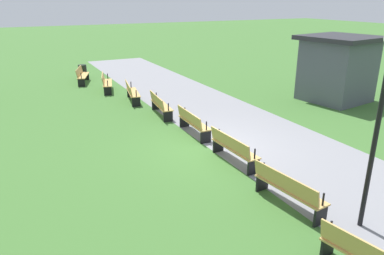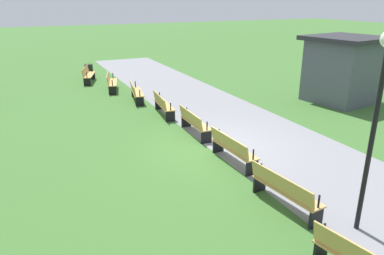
{
  "view_description": "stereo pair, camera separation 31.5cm",
  "coord_description": "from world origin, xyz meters",
  "px_view_note": "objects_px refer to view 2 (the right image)",
  "views": [
    {
      "loc": [
        9.6,
        -5.59,
        4.62
      ],
      "look_at": [
        0.0,
        -0.78,
        0.8
      ],
      "focal_mm": 34.23,
      "sensor_mm": 36.0,
      "label": 1
    },
    {
      "loc": [
        9.74,
        -5.3,
        4.62
      ],
      "look_at": [
        0.0,
        -0.78,
        0.8
      ],
      "focal_mm": 34.23,
      "sensor_mm": 36.0,
      "label": 2
    }
  ],
  "objects_px": {
    "bench_0": "(88,74)",
    "kiosk": "(343,69)",
    "bench_6": "(284,190)",
    "bench_4": "(194,122)",
    "bench_3": "(163,104)",
    "bench_5": "(232,148)",
    "trash_bin": "(89,71)",
    "bench_2": "(136,91)",
    "lamp_post": "(379,99)",
    "bench_1": "(111,82)"
  },
  "relations": [
    {
      "from": "bench_2",
      "to": "lamp_post",
      "type": "height_order",
      "value": "lamp_post"
    },
    {
      "from": "kiosk",
      "to": "bench_5",
      "type": "bearing_deg",
      "value": -73.41
    },
    {
      "from": "bench_1",
      "to": "bench_5",
      "type": "relative_size",
      "value": 1.02
    },
    {
      "from": "bench_0",
      "to": "bench_6",
      "type": "height_order",
      "value": "same"
    },
    {
      "from": "bench_0",
      "to": "bench_4",
      "type": "xyz_separation_m",
      "value": [
        10.3,
        1.88,
        0.0
      ]
    },
    {
      "from": "bench_0",
      "to": "bench_3",
      "type": "relative_size",
      "value": 1.01
    },
    {
      "from": "bench_1",
      "to": "bench_6",
      "type": "distance_m",
      "value": 13.06
    },
    {
      "from": "bench_0",
      "to": "bench_2",
      "type": "height_order",
      "value": "same"
    },
    {
      "from": "bench_6",
      "to": "kiosk",
      "type": "distance_m",
      "value": 10.59
    },
    {
      "from": "bench_1",
      "to": "bench_4",
      "type": "height_order",
      "value": "same"
    },
    {
      "from": "bench_3",
      "to": "bench_6",
      "type": "distance_m",
      "value": 7.86
    },
    {
      "from": "bench_4",
      "to": "trash_bin",
      "type": "distance_m",
      "value": 11.79
    },
    {
      "from": "bench_2",
      "to": "trash_bin",
      "type": "bearing_deg",
      "value": -160.75
    },
    {
      "from": "bench_0",
      "to": "bench_3",
      "type": "height_order",
      "value": "same"
    },
    {
      "from": "bench_3",
      "to": "bench_0",
      "type": "bearing_deg",
      "value": -161.39
    },
    {
      "from": "bench_6",
      "to": "lamp_post",
      "type": "bearing_deg",
      "value": 29.67
    },
    {
      "from": "bench_4",
      "to": "bench_5",
      "type": "height_order",
      "value": "same"
    },
    {
      "from": "bench_3",
      "to": "trash_bin",
      "type": "height_order",
      "value": "bench_3"
    },
    {
      "from": "bench_5",
      "to": "lamp_post",
      "type": "xyz_separation_m",
      "value": [
        3.91,
        0.74,
        2.36
      ]
    },
    {
      "from": "bench_6",
      "to": "bench_2",
      "type": "bearing_deg",
      "value": 175.85
    },
    {
      "from": "bench_1",
      "to": "kiosk",
      "type": "bearing_deg",
      "value": 69.15
    },
    {
      "from": "bench_0",
      "to": "kiosk",
      "type": "relative_size",
      "value": 0.56
    },
    {
      "from": "bench_0",
      "to": "bench_5",
      "type": "height_order",
      "value": "same"
    },
    {
      "from": "bench_1",
      "to": "bench_5",
      "type": "distance_m",
      "value": 10.47
    },
    {
      "from": "bench_6",
      "to": "kiosk",
      "type": "bearing_deg",
      "value": 121.51
    },
    {
      "from": "bench_3",
      "to": "lamp_post",
      "type": "relative_size",
      "value": 0.48
    },
    {
      "from": "bench_1",
      "to": "bench_3",
      "type": "height_order",
      "value": "same"
    },
    {
      "from": "bench_0",
      "to": "bench_2",
      "type": "relative_size",
      "value": 1.0
    },
    {
      "from": "bench_2",
      "to": "kiosk",
      "type": "height_order",
      "value": "kiosk"
    },
    {
      "from": "bench_4",
      "to": "bench_5",
      "type": "relative_size",
      "value": 1.0
    },
    {
      "from": "bench_2",
      "to": "trash_bin",
      "type": "distance_m",
      "value": 6.55
    },
    {
      "from": "bench_5",
      "to": "trash_bin",
      "type": "relative_size",
      "value": 2.37
    },
    {
      "from": "bench_5",
      "to": "bench_3",
      "type": "bearing_deg",
      "value": 179.99
    },
    {
      "from": "bench_0",
      "to": "bench_1",
      "type": "xyz_separation_m",
      "value": [
        2.52,
        0.75,
        0.0
      ]
    },
    {
      "from": "bench_3",
      "to": "bench_5",
      "type": "bearing_deg",
      "value": 8.28
    },
    {
      "from": "bench_1",
      "to": "trash_bin",
      "type": "xyz_separation_m",
      "value": [
        -3.91,
        -0.45,
        -0.07
      ]
    },
    {
      "from": "bench_0",
      "to": "bench_2",
      "type": "bearing_deg",
      "value": 33.11
    },
    {
      "from": "kiosk",
      "to": "bench_0",
      "type": "bearing_deg",
      "value": -140.82
    },
    {
      "from": "bench_1",
      "to": "trash_bin",
      "type": "height_order",
      "value": "bench_1"
    },
    {
      "from": "bench_4",
      "to": "lamp_post",
      "type": "distance_m",
      "value": 6.99
    },
    {
      "from": "bench_0",
      "to": "kiosk",
      "type": "distance_m",
      "value": 13.57
    },
    {
      "from": "bench_6",
      "to": "bench_4",
      "type": "bearing_deg",
      "value": 171.72
    },
    {
      "from": "lamp_post",
      "to": "kiosk",
      "type": "distance_m",
      "value": 10.78
    },
    {
      "from": "trash_bin",
      "to": "bench_6",
      "type": "bearing_deg",
      "value": 4.69
    },
    {
      "from": "bench_5",
      "to": "bench_1",
      "type": "bearing_deg",
      "value": -175.88
    },
    {
      "from": "bench_0",
      "to": "bench_4",
      "type": "relative_size",
      "value": 1.02
    },
    {
      "from": "kiosk",
      "to": "bench_6",
      "type": "bearing_deg",
      "value": -60.86
    },
    {
      "from": "bench_1",
      "to": "lamp_post",
      "type": "height_order",
      "value": "lamp_post"
    },
    {
      "from": "bench_0",
      "to": "kiosk",
      "type": "bearing_deg",
      "value": 66.42
    },
    {
      "from": "bench_6",
      "to": "lamp_post",
      "type": "relative_size",
      "value": 0.48
    }
  ]
}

